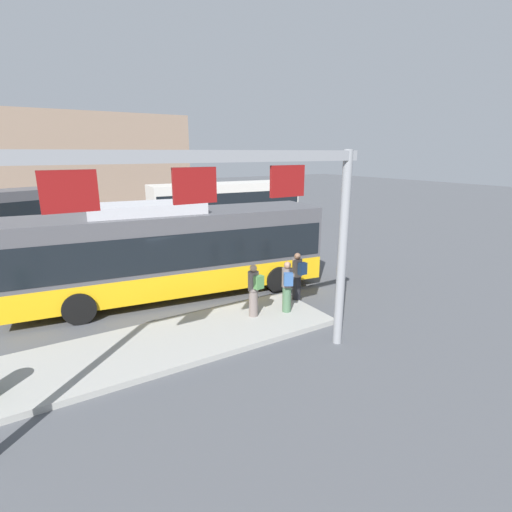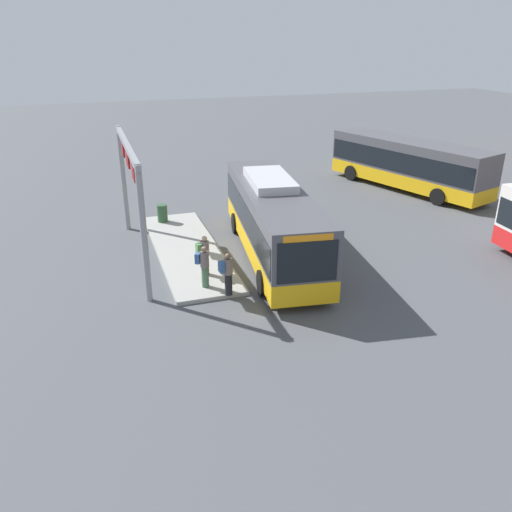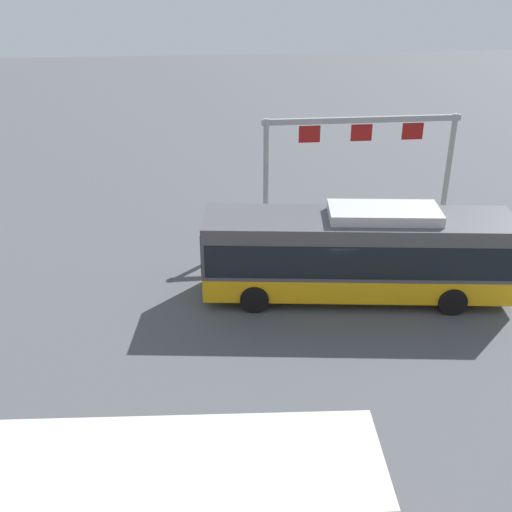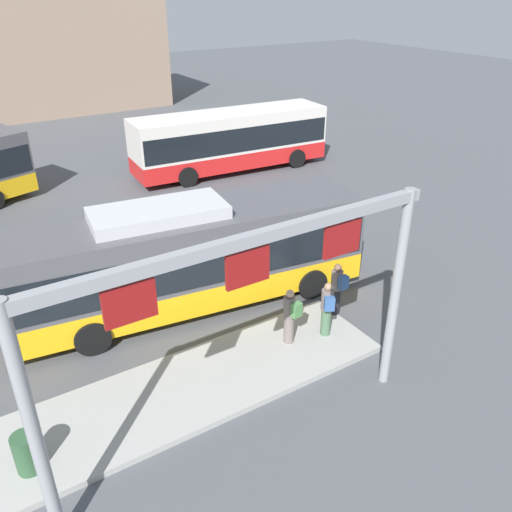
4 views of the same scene
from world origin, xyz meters
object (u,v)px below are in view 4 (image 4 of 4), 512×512
Objects in this scene: person_waiting_mid at (290,315)px; trash_bin at (27,453)px; person_boarding at (327,308)px; person_waiting_near at (337,288)px; bus_main at (189,253)px; bus_background_right at (230,138)px.

person_waiting_mid is 7.05m from trash_bin.
person_boarding is 1.00× the size of person_waiting_near.
bus_main is 4.45m from person_boarding.
bus_background_right reaches higher than person_waiting_near.
bus_background_right is at bearing 62.12° from bus_main.
person_waiting_mid is at bearing 96.55° from person_waiting_near.
bus_background_right is 14.40m from person_waiting_near.
person_waiting_near is (0.93, 0.68, 0.00)m from person_boarding.
person_boarding is at bearing -49.35° from bus_main.
person_waiting_mid is at bearing -110.08° from bus_background_right.
person_boarding and person_waiting_near have the same top height.
person_waiting_near is at bearing -26.13° from person_boarding.
person_waiting_mid reaches higher than trash_bin.
bus_main reaches higher than person_waiting_mid.
person_waiting_near is 1.00× the size of person_waiting_mid.
bus_main reaches higher than person_boarding.
bus_background_right reaches higher than person_boarding.
person_boarding is 1.00× the size of person_waiting_mid.
bus_main is 13.17m from bus_background_right.
person_waiting_near reaches higher than trash_bin.
person_boarding is at bearing -111.72° from person_waiting_mid.
bus_main is at bearing 35.42° from trash_bin.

